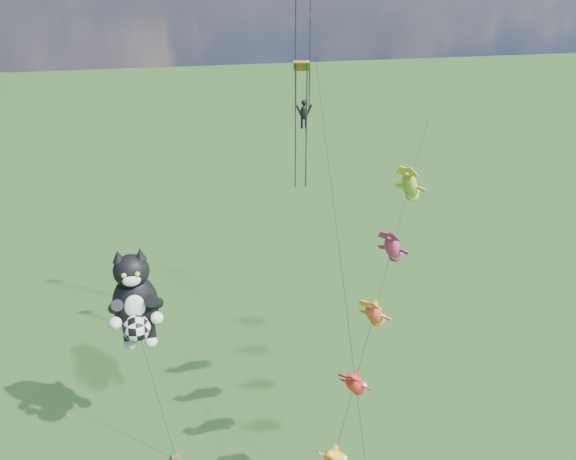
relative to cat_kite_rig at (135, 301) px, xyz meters
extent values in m
cube|color=brown|center=(1.23, -2.51, -8.76)|extent=(0.40, 0.30, 0.22)
cylinder|color=black|center=(0.61, -1.30, -5.41)|extent=(1.27, 2.45, 6.63)
ellipsoid|color=black|center=(0.00, 0.23, -0.37)|extent=(2.98, 2.76, 3.47)
ellipsoid|color=black|center=(0.00, 0.12, 1.69)|extent=(2.37, 2.28, 1.76)
cone|color=black|center=(-0.54, 0.12, 2.62)|extent=(0.80, 0.80, 0.65)
cone|color=black|center=(0.54, 0.12, 2.62)|extent=(0.80, 0.80, 0.65)
ellipsoid|color=white|center=(0.00, -0.58, 1.53)|extent=(1.02, 0.79, 0.63)
ellipsoid|color=white|center=(0.00, -0.58, -0.04)|extent=(1.16, 0.82, 1.43)
sphere|color=gold|center=(-0.33, -0.66, 1.89)|extent=(0.26, 0.26, 0.26)
sphere|color=gold|center=(0.32, -0.66, 1.89)|extent=(0.26, 0.26, 0.26)
sphere|color=white|center=(-1.03, -0.91, -0.64)|extent=(0.65, 0.65, 0.65)
sphere|color=white|center=(1.03, -0.91, -0.64)|extent=(0.65, 0.65, 0.65)
sphere|color=white|center=(-0.54, 0.07, -2.70)|extent=(0.69, 0.69, 0.69)
sphere|color=white|center=(0.54, 0.07, -2.70)|extent=(0.69, 0.69, 0.69)
sphere|color=white|center=(0.00, -1.24, -0.91)|extent=(1.39, 1.39, 1.39)
cylinder|color=black|center=(10.39, -6.27, 0.03)|extent=(10.23, 12.12, 17.52)
ellipsoid|color=yellow|center=(8.14, -8.93, -3.82)|extent=(1.85, 2.00, 2.10)
ellipsoid|color=#E54219|center=(9.57, -7.24, -1.37)|extent=(1.85, 2.00, 2.10)
ellipsoid|color=red|center=(11.00, -5.55, 1.08)|extent=(1.85, 2.00, 2.10)
ellipsoid|color=#D83365|center=(12.43, -3.86, 3.53)|extent=(1.85, 2.00, 2.10)
ellipsoid|color=green|center=(13.85, -2.16, 5.98)|extent=(1.85, 2.00, 2.10)
cylinder|color=black|center=(10.38, -1.47, 3.69)|extent=(0.75, 17.08, 24.84)
cube|color=#209F12|center=(9.88, 4.02, 10.97)|extent=(0.94, 0.67, 0.59)
cylinder|color=black|center=(9.57, 4.02, 7.42)|extent=(0.08, 0.08, 7.10)
cylinder|color=black|center=(10.18, 4.02, 7.42)|extent=(0.08, 0.08, 7.10)
cylinder|color=black|center=(10.32, 7.06, 11.99)|extent=(0.08, 0.08, 8.61)
cylinder|color=black|center=(11.16, 7.06, 11.99)|extent=(0.08, 0.08, 8.61)
camera|label=1|loc=(2.00, -26.14, 15.50)|focal=35.00mm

